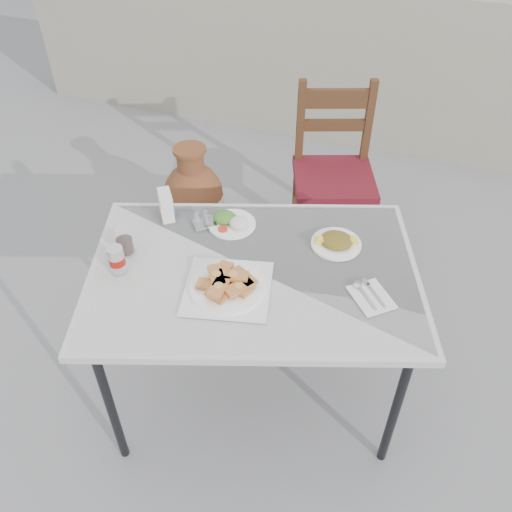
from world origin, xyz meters
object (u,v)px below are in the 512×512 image
(salad_rice_plate, at_px, (231,222))
(chair, at_px, (333,173))
(pide_plate, at_px, (227,283))
(soda_can, at_px, (117,259))
(cafe_table, at_px, (254,279))
(condiment_caddy, at_px, (204,221))
(napkin_holder, at_px, (166,205))
(salad_chopped_plate, at_px, (336,242))
(terracotta_urn, at_px, (194,198))
(cola_glass, at_px, (125,243))

(salad_rice_plate, bearing_deg, chair, 75.55)
(pide_plate, xyz_separation_m, soda_can, (-0.45, -0.05, 0.03))
(chair, bearing_deg, cafe_table, -112.86)
(chair, bearing_deg, pide_plate, -115.02)
(salad_rice_plate, height_order, chair, chair)
(salad_rice_plate, relative_size, condiment_caddy, 1.70)
(napkin_holder, bearing_deg, cafe_table, -57.53)
(salad_chopped_plate, relative_size, terracotta_urn, 0.32)
(pide_plate, height_order, salad_chopped_plate, pide_plate)
(salad_chopped_plate, bearing_deg, chair, 102.80)
(pide_plate, height_order, terracotta_urn, pide_plate)
(cola_glass, distance_m, terracotta_urn, 1.21)
(chair, bearing_deg, terracotta_urn, 175.46)
(pide_plate, height_order, napkin_holder, napkin_holder)
(pide_plate, xyz_separation_m, chair, (0.12, 1.35, -0.30))
(cafe_table, bearing_deg, cola_glass, -172.03)
(soda_can, distance_m, chair, 1.54)
(pide_plate, bearing_deg, cola_glass, 172.76)
(salad_chopped_plate, xyz_separation_m, napkin_holder, (-0.76, -0.06, 0.05))
(condiment_caddy, height_order, terracotta_urn, condiment_caddy)
(terracotta_urn, bearing_deg, soda_can, -77.96)
(cafe_table, xyz_separation_m, soda_can, (-0.51, -0.19, 0.12))
(terracotta_urn, bearing_deg, napkin_holder, -70.83)
(condiment_caddy, distance_m, chair, 1.12)
(cafe_table, height_order, condiment_caddy, condiment_caddy)
(condiment_caddy, distance_m, terracotta_urn, 1.05)
(salad_rice_plate, bearing_deg, cafe_table, -51.07)
(cola_glass, bearing_deg, soda_can, -74.03)
(salad_rice_plate, distance_m, terracotta_urn, 1.07)
(cola_glass, xyz_separation_m, napkin_holder, (0.06, 0.27, 0.02))
(terracotta_urn, bearing_deg, condiment_caddy, -60.02)
(pide_plate, relative_size, chair, 0.38)
(salad_chopped_plate, height_order, soda_can, soda_can)
(cafe_table, height_order, soda_can, soda_can)
(pide_plate, height_order, condiment_caddy, condiment_caddy)
(pide_plate, xyz_separation_m, salad_chopped_plate, (0.33, 0.40, -0.01))
(salad_chopped_plate, bearing_deg, pide_plate, -130.20)
(chair, height_order, terracotta_urn, chair)
(cafe_table, distance_m, cola_glass, 0.55)
(salad_chopped_plate, relative_size, chair, 0.20)
(salad_rice_plate, distance_m, salad_chopped_plate, 0.47)
(cafe_table, relative_size, chair, 1.48)
(pide_plate, relative_size, soda_can, 3.43)
(napkin_holder, xyz_separation_m, terracotta_urn, (-0.27, 0.79, -0.56))
(napkin_holder, relative_size, condiment_caddy, 1.04)
(cafe_table, distance_m, condiment_caddy, 0.37)
(condiment_caddy, xyz_separation_m, terracotta_urn, (-0.45, 0.79, -0.52))
(cola_glass, relative_size, napkin_holder, 0.83)
(salad_chopped_plate, bearing_deg, napkin_holder, -175.15)
(cola_glass, bearing_deg, chair, 64.98)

